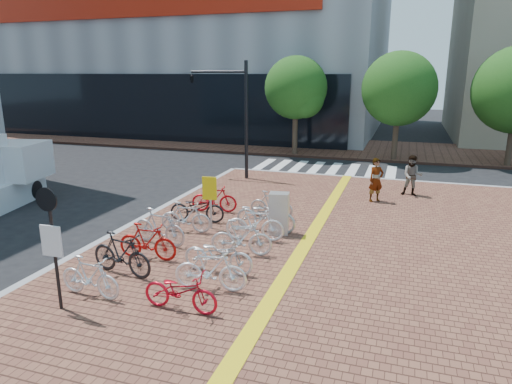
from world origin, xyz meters
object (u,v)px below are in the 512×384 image
(bike_12, at_px, (266,215))
(bike_1, at_px, (121,254))
(bike_5, at_px, (197,208))
(pedestrian_b, at_px, (412,176))
(bike_2, at_px, (147,241))
(bike_7, at_px, (180,291))
(yellow_sign, at_px, (210,193))
(bike_10, at_px, (241,238))
(bike_0, at_px, (90,277))
(pedestrian_a, at_px, (376,180))
(bike_6, at_px, (214,199))
(bike_13, at_px, (271,204))
(bike_4, at_px, (186,217))
(bike_9, at_px, (218,254))
(traffic_light_pole, at_px, (221,98))
(utility_box, at_px, (279,213))
(notice_sign, at_px, (51,234))
(bike_8, at_px, (210,270))
(bike_11, at_px, (255,224))
(bike_3, at_px, (159,227))

(bike_12, bearing_deg, bike_1, 154.13)
(bike_5, distance_m, pedestrian_b, 9.13)
(bike_2, relative_size, bike_5, 0.91)
(bike_7, distance_m, yellow_sign, 5.33)
(bike_10, relative_size, pedestrian_b, 1.02)
(bike_7, xyz_separation_m, yellow_sign, (-1.53, 5.05, 0.76))
(bike_0, xyz_separation_m, bike_7, (2.23, 0.08, -0.03))
(bike_1, relative_size, pedestrian_a, 1.06)
(bike_6, bearing_deg, bike_13, -99.49)
(bike_0, bearing_deg, bike_10, -32.05)
(bike_6, bearing_deg, bike_4, 170.15)
(bike_1, relative_size, bike_9, 0.99)
(bike_2, height_order, yellow_sign, yellow_sign)
(bike_4, distance_m, traffic_light_pole, 8.73)
(bike_5, relative_size, bike_12, 0.93)
(bike_2, bearing_deg, utility_box, -45.55)
(notice_sign, bearing_deg, bike_7, 17.07)
(bike_8, relative_size, bike_9, 0.93)
(bike_8, distance_m, bike_13, 5.79)
(pedestrian_a, height_order, notice_sign, notice_sign)
(bike_8, relative_size, bike_10, 1.00)
(bike_5, relative_size, bike_6, 1.11)
(bike_9, height_order, yellow_sign, yellow_sign)
(bike_13, bearing_deg, bike_5, 122.58)
(pedestrian_a, bearing_deg, bike_10, -151.63)
(bike_2, bearing_deg, bike_1, 172.08)
(pedestrian_a, bearing_deg, utility_box, -155.71)
(bike_2, bearing_deg, bike_6, -2.77)
(bike_9, distance_m, bike_11, 2.45)
(bike_6, xyz_separation_m, yellow_sign, (0.63, -1.76, 0.70))
(bike_10, distance_m, pedestrian_b, 9.38)
(utility_box, bearing_deg, bike_1, -125.22)
(pedestrian_a, bearing_deg, bike_5, -177.89)
(pedestrian_a, distance_m, pedestrian_b, 1.95)
(bike_3, bearing_deg, bike_8, -121.70)
(bike_8, height_order, bike_11, bike_11)
(bike_9, distance_m, pedestrian_a, 8.73)
(bike_7, height_order, pedestrian_b, pedestrian_b)
(bike_2, xyz_separation_m, bike_4, (-0.00, 2.29, -0.01))
(bike_8, bearing_deg, bike_2, 55.18)
(bike_2, xyz_separation_m, bike_3, (-0.25, 1.07, 0.04))
(bike_0, height_order, bike_3, bike_3)
(bike_3, height_order, pedestrian_a, pedestrian_a)
(bike_3, bearing_deg, bike_1, -166.88)
(bike_13, xyz_separation_m, pedestrian_a, (3.31, 3.27, 0.39))
(bike_11, bearing_deg, bike_2, 124.84)
(bike_1, bearing_deg, bike_4, 7.05)
(bike_7, relative_size, utility_box, 1.29)
(bike_8, distance_m, pedestrian_b, 11.36)
(bike_3, bearing_deg, pedestrian_a, -31.21)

